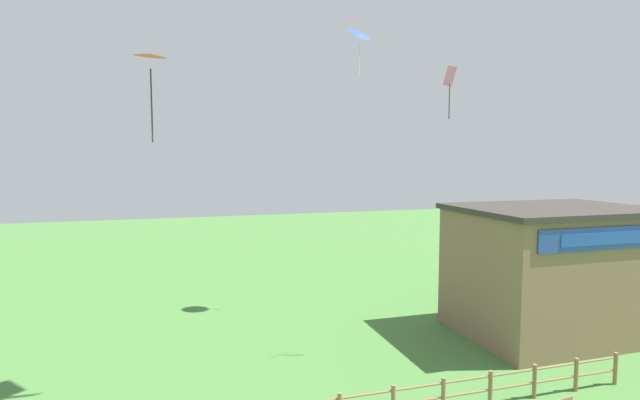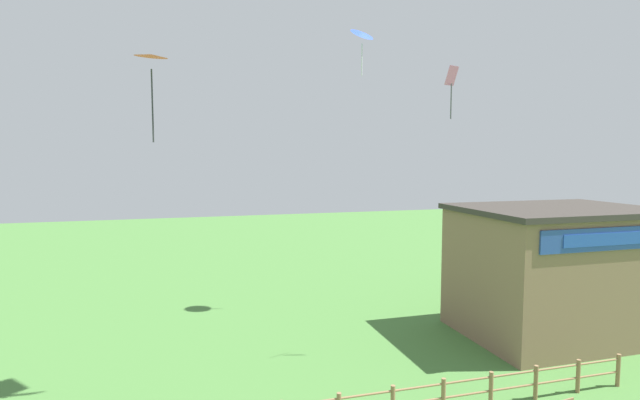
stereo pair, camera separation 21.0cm
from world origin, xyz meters
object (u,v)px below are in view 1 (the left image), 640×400
Objects in this scene: kite_orange_delta at (150,58)px; seaside_building at (552,270)px; kite_pink_diamond at (450,83)px; kite_blue_delta at (359,34)px.

seaside_building is at bearing 4.31° from kite_orange_delta.
kite_orange_delta is at bearing -175.69° from seaside_building.
kite_pink_diamond is 0.70× the size of kite_orange_delta.
seaside_building is 18.85m from kite_orange_delta.
kite_blue_delta is 12.68m from kite_orange_delta.
kite_pink_diamond is (-5.88, -0.72, 7.96)m from seaside_building.
kite_blue_delta is at bearing 99.70° from kite_pink_diamond.
kite_orange_delta reaches higher than seaside_building.
kite_blue_delta reaches higher than kite_orange_delta.
seaside_building is at bearing -40.60° from kite_blue_delta.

